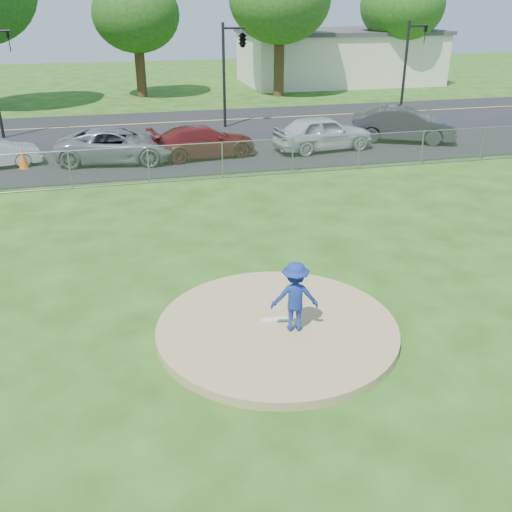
# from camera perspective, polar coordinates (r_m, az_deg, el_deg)

# --- Properties ---
(ground) EXTENTS (120.00, 120.00, 0.00)m
(ground) POSITION_cam_1_polar(r_m,az_deg,el_deg) (21.86, -4.96, 6.11)
(ground) COLOR #1F4C10
(ground) RESTS_ON ground
(pitchers_mound) EXTENTS (5.40, 5.40, 0.20)m
(pitchers_mound) POSITION_cam_1_polar(r_m,az_deg,el_deg) (12.89, 2.11, -7.25)
(pitchers_mound) COLOR tan
(pitchers_mound) RESTS_ON ground
(pitching_rubber) EXTENTS (0.60, 0.15, 0.04)m
(pitching_rubber) POSITION_cam_1_polar(r_m,az_deg,el_deg) (12.99, 1.88, -6.35)
(pitching_rubber) COLOR white
(pitching_rubber) RESTS_ON pitchers_mound
(chain_link_fence) EXTENTS (40.00, 0.06, 1.50)m
(chain_link_fence) POSITION_cam_1_polar(r_m,az_deg,el_deg) (23.54, -5.81, 9.33)
(chain_link_fence) COLOR gray
(chain_link_fence) RESTS_ON ground
(parking_lot) EXTENTS (50.00, 8.00, 0.01)m
(parking_lot) POSITION_cam_1_polar(r_m,az_deg,el_deg) (28.05, -7.09, 10.19)
(parking_lot) COLOR black
(parking_lot) RESTS_ON ground
(street) EXTENTS (60.00, 7.00, 0.01)m
(street) POSITION_cam_1_polar(r_m,az_deg,el_deg) (35.34, -8.64, 13.08)
(street) COLOR black
(street) RESTS_ON ground
(commercial_building) EXTENTS (16.40, 9.40, 4.30)m
(commercial_building) POSITION_cam_1_polar(r_m,az_deg,el_deg) (52.34, 8.24, 19.17)
(commercial_building) COLOR beige
(commercial_building) RESTS_ON ground
(tree_center) EXTENTS (6.16, 6.16, 9.84)m
(tree_center) POSITION_cam_1_polar(r_m,az_deg,el_deg) (44.57, -12.00, 23.57)
(tree_center) COLOR #3A2515
(tree_center) RESTS_ON ground
(traffic_signal_center) EXTENTS (1.42, 2.48, 5.60)m
(traffic_signal_center) POSITION_cam_1_polar(r_m,az_deg,el_deg) (33.35, -1.55, 20.65)
(traffic_signal_center) COLOR black
(traffic_signal_center) RESTS_ON ground
(traffic_signal_right) EXTENTS (1.28, 0.20, 5.60)m
(traffic_signal_right) POSITION_cam_1_polar(r_m,az_deg,el_deg) (36.99, 15.08, 18.33)
(traffic_signal_right) COLOR black
(traffic_signal_right) RESTS_ON ground
(pitcher) EXTENTS (1.13, 0.78, 1.60)m
(pitcher) POSITION_cam_1_polar(r_m,az_deg,el_deg) (12.31, 3.91, -4.09)
(pitcher) COLOR navy
(pitcher) RESTS_ON pitchers_mound
(traffic_cone) EXTENTS (0.41, 0.41, 0.79)m
(traffic_cone) POSITION_cam_1_polar(r_m,az_deg,el_deg) (27.12, -22.29, 8.92)
(traffic_cone) COLOR orange
(traffic_cone) RESTS_ON parking_lot
(parked_car_gray) EXTENTS (5.69, 3.28, 1.49)m
(parked_car_gray) POSITION_cam_1_polar(r_m,az_deg,el_deg) (26.90, -13.72, 10.71)
(parked_car_gray) COLOR slate
(parked_car_gray) RESTS_ON parking_lot
(parked_car_darkred) EXTENTS (5.21, 2.74, 1.44)m
(parked_car_darkred) POSITION_cam_1_polar(r_m,az_deg,el_deg) (27.11, -5.29, 11.34)
(parked_car_darkred) COLOR maroon
(parked_car_darkred) RESTS_ON parking_lot
(parked_car_pearl) EXTENTS (5.11, 2.62, 1.67)m
(parked_car_pearl) POSITION_cam_1_polar(r_m,az_deg,el_deg) (28.46, 6.73, 12.14)
(parked_car_pearl) COLOR #BABDBF
(parked_car_pearl) RESTS_ON parking_lot
(parked_car_charcoal) EXTENTS (5.52, 3.81, 1.72)m
(parked_car_charcoal) POSITION_cam_1_polar(r_m,az_deg,el_deg) (31.00, 14.49, 12.63)
(parked_car_charcoal) COLOR #29292C
(parked_car_charcoal) RESTS_ON parking_lot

